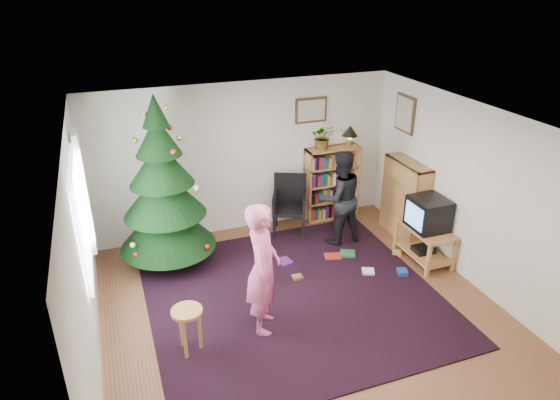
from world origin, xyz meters
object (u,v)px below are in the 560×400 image
object	(u,v)px
picture_right	(405,114)
tv_stand	(425,241)
person_by_chair	(339,198)
bookshelf_right	(405,199)
stool	(188,320)
person_standing	(263,269)
potted_plant	(323,137)
crt_tv	(428,213)
picture_back	(311,110)
armchair	(287,202)
bookshelf_back	(332,182)
table_lamp	(350,132)
christmas_tree	(164,197)

from	to	relation	value
picture_right	tv_stand	size ratio (longest dim) A/B	0.66
picture_right	person_by_chair	bearing A→B (deg)	-167.74
bookshelf_right	stool	bearing A→B (deg)	112.32
stool	person_standing	world-z (taller)	person_standing
tv_stand	potted_plant	size ratio (longest dim) A/B	2.13
crt_tv	person_by_chair	world-z (taller)	person_by_chair
picture_back	armchair	size ratio (longest dim) A/B	0.56
bookshelf_right	potted_plant	size ratio (longest dim) A/B	3.04
picture_back	bookshelf_back	distance (m)	1.34
table_lamp	tv_stand	bearing A→B (deg)	-77.60
picture_right	tv_stand	distance (m)	2.05
picture_back	bookshelf_right	world-z (taller)	picture_back
person_standing	potted_plant	world-z (taller)	potted_plant
bookshelf_right	potted_plant	bearing A→B (deg)	44.55
armchair	person_standing	bearing A→B (deg)	-93.84
christmas_tree	bookshelf_right	distance (m)	3.81
christmas_tree	picture_back	bearing A→B (deg)	14.64
christmas_tree	crt_tv	bearing A→B (deg)	-19.41
christmas_tree	bookshelf_right	xyz separation A→B (m)	(3.76, -0.50, -0.41)
bookshelf_back	table_lamp	bearing A→B (deg)	0.00
christmas_tree	table_lamp	world-z (taller)	christmas_tree
crt_tv	armchair	size ratio (longest dim) A/B	0.55
picture_back	bookshelf_right	distance (m)	2.11
picture_back	bookshelf_back	bearing A→B (deg)	-20.02
bookshelf_back	tv_stand	world-z (taller)	bookshelf_back
bookshelf_right	potted_plant	xyz separation A→B (m)	(-1.02, 1.04, 0.85)
crt_tv	table_lamp	size ratio (longest dim) A/B	1.51
person_by_chair	table_lamp	size ratio (longest dim) A/B	4.36
table_lamp	christmas_tree	bearing A→B (deg)	-170.60
bookshelf_back	armchair	size ratio (longest dim) A/B	1.32
crt_tv	stool	size ratio (longest dim) A/B	0.91
person_by_chair	potted_plant	distance (m)	1.13
tv_stand	potted_plant	world-z (taller)	potted_plant
picture_right	person_standing	world-z (taller)	picture_right
picture_back	picture_right	xyz separation A→B (m)	(1.33, -0.73, 0.00)
christmas_tree	person_by_chair	world-z (taller)	christmas_tree
person_by_chair	potted_plant	bearing A→B (deg)	-97.56
stool	person_standing	bearing A→B (deg)	8.00
christmas_tree	armchair	xyz separation A→B (m)	(2.03, 0.32, -0.54)
armchair	stool	size ratio (longest dim) A/B	1.66
bookshelf_right	person_by_chair	size ratio (longest dim) A/B	0.83
stool	potted_plant	distance (m)	4.00
crt_tv	potted_plant	bearing A→B (deg)	116.25
picture_back	bookshelf_right	bearing A→B (deg)	-44.54
person_by_chair	picture_back	bearing A→B (deg)	-87.04
person_standing	person_by_chair	world-z (taller)	person_standing
picture_right	christmas_tree	xyz separation A→B (m)	(-3.89, 0.05, -0.88)
picture_right	crt_tv	bearing A→B (deg)	-101.86
bookshelf_back	potted_plant	size ratio (longest dim) A/B	3.04
picture_back	table_lamp	xyz separation A→B (m)	(0.67, -0.14, -0.41)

